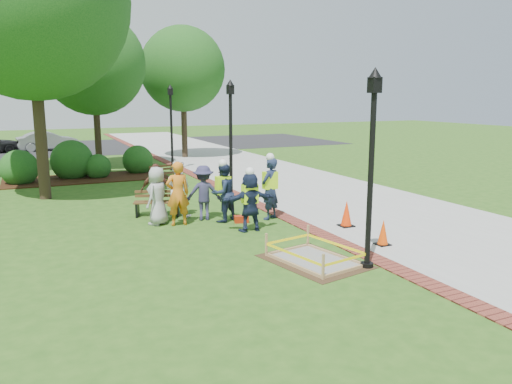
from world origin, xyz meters
name	(u,v)px	position (x,y,z in m)	size (l,w,h in m)	color
ground	(258,239)	(0.00, 0.00, 0.00)	(100.00, 100.00, 0.00)	#285116
sidewalk	(265,174)	(5.00, 10.00, 0.01)	(6.00, 60.00, 0.02)	#9E9E99
brick_edging	(201,178)	(1.75, 10.00, 0.01)	(0.50, 60.00, 0.03)	maroon
mulch_bed	(87,178)	(-3.00, 12.00, 0.02)	(7.00, 3.00, 0.05)	#381E0F
parking_lot	(107,146)	(0.00, 27.00, 0.00)	(36.00, 12.00, 0.01)	black
wet_concrete_pad	(315,252)	(0.40, -2.21, 0.23)	(2.13, 2.60, 0.55)	#47331E
bench_near	(158,208)	(-1.77, 3.60, 0.25)	(1.52, 0.94, 0.78)	brown
bench_far	(167,177)	(0.02, 9.38, 0.25)	(1.50, 0.81, 0.77)	brown
cone_front	(383,233)	(2.60, -1.85, 0.32)	(0.34, 0.34, 0.67)	black
cone_back	(346,214)	(2.81, 0.05, 0.37)	(0.39, 0.39, 0.77)	black
cone_far	(223,166)	(3.22, 10.97, 0.36)	(0.38, 0.38, 0.75)	black
toolbox	(241,219)	(0.28, 1.75, 0.10)	(0.42, 0.23, 0.21)	#AA270D
lamp_near	(372,154)	(1.25, -3.00, 2.48)	(0.28, 0.28, 4.26)	black
lamp_mid	(231,131)	(1.25, 5.00, 2.48)	(0.28, 0.28, 4.26)	black
lamp_far	(171,121)	(1.25, 13.00, 2.48)	(0.28, 0.28, 4.26)	black
tree_left	(30,1)	(-4.87, 7.97, 6.86)	(6.74, 6.74, 10.24)	#3D2D1E
tree_back	(93,64)	(-2.03, 15.20, 5.27)	(5.11, 5.11, 7.83)	#3D2D1E
tree_right	(183,69)	(3.39, 18.04, 5.26)	(5.04, 5.04, 7.79)	#3D2D1E
shrub_a	(21,184)	(-5.73, 11.81, 0.00)	(1.58, 1.58, 1.58)	#124115
shrub_b	(73,178)	(-3.55, 12.53, 0.00)	(1.88, 1.88, 1.88)	#124115
shrub_c	(99,178)	(-2.48, 12.08, 0.00)	(1.18, 1.18, 1.18)	#124115
shrub_d	(138,173)	(-0.51, 12.81, 0.00)	(1.46, 1.46, 1.46)	#124115
shrub_e	(78,177)	(-3.31, 12.85, 0.00)	(0.90, 0.90, 0.90)	#124115
casual_person_a	(157,196)	(-2.01, 2.57, 0.85)	(0.63, 0.63, 1.69)	#9D9D9D
casual_person_b	(178,194)	(-1.50, 2.23, 0.93)	(0.62, 0.42, 1.86)	orange
casual_person_c	(178,189)	(-1.22, 3.24, 0.87)	(0.66, 0.64, 1.75)	silver
casual_person_d	(157,191)	(-1.82, 3.41, 0.83)	(0.63, 0.54, 1.67)	brown
casual_person_e	(204,193)	(-0.61, 2.55, 0.82)	(0.59, 0.46, 1.65)	#2F2D4F
hivis_worker_a	(250,199)	(0.13, 0.80, 0.89)	(0.53, 0.35, 1.79)	#16203A
hivis_worker_b	(270,187)	(1.24, 1.80, 0.99)	(0.71, 0.64, 2.02)	#1B2E47
hivis_worker_c	(223,191)	(-0.16, 2.10, 0.93)	(0.64, 0.54, 1.87)	#17233E
parked_car_b	(48,150)	(-4.08, 25.83, 0.00)	(4.35, 1.89, 1.42)	#939497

